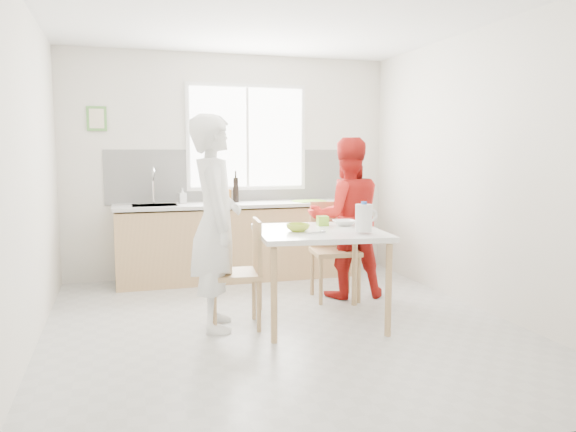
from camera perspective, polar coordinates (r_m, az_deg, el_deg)
name	(u,v)px	position (r m, az deg, el deg)	size (l,w,h in m)	color
ground	(282,326)	(5.02, -0.60, -11.15)	(4.50, 4.50, 0.00)	#B7B7B2
room_shell	(282,138)	(4.78, -0.62, 7.97)	(4.50, 4.50, 4.50)	silver
window	(247,137)	(6.99, -4.18, 7.97)	(1.50, 0.06, 1.30)	white
backsplash	(231,176)	(6.97, -5.78, 4.05)	(3.00, 0.02, 0.65)	white
picture_frame	(97,119)	(6.84, -18.87, 9.35)	(0.22, 0.03, 0.28)	#589B46
kitchen_counter	(236,244)	(6.77, -5.26, -2.89)	(2.84, 0.64, 1.37)	tan
dining_table	(319,240)	(4.98, 3.17, -2.41)	(1.21, 1.21, 0.84)	white
chair_left	(243,268)	(4.92, -4.60, -5.29)	(0.48, 0.48, 0.94)	tan
chair_far	(333,245)	(5.89, 4.63, -2.99)	(0.51, 0.51, 1.00)	tan
person_white	(216,223)	(4.83, -7.37, -0.70)	(0.67, 0.44, 1.84)	white
person_red	(346,218)	(5.91, 5.95, -0.19)	(0.81, 0.63, 1.67)	red
bowl_green	(298,228)	(4.88, 1.02, -1.18)	(0.21, 0.21, 0.06)	#AED030
bowl_white	(344,223)	(5.28, 5.72, -0.69)	(0.21, 0.21, 0.05)	white
milk_jug	(364,218)	(4.77, 7.74, -0.15)	(0.20, 0.14, 0.25)	white
green_box	(323,221)	(5.26, 3.54, -0.49)	(0.10, 0.10, 0.09)	#8CCC2F
spoon	(316,233)	(4.74, 2.85, -1.69)	(0.01, 0.01, 0.16)	#A5A5AA
cutting_board	(309,201)	(6.87, 2.18, 1.54)	(0.35, 0.25, 0.01)	#8DD932
wine_bottle_a	(213,189)	(6.72, -7.61, 2.70)	(0.07, 0.07, 0.32)	black
wine_bottle_b	(236,190)	(6.77, -5.33, 2.67)	(0.07, 0.07, 0.30)	black
jar_amber	(229,196)	(6.75, -6.01, 2.05)	(0.06, 0.06, 0.16)	brown
soap_bottle	(182,196)	(6.73, -10.68, 2.05)	(0.08, 0.08, 0.18)	#999999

